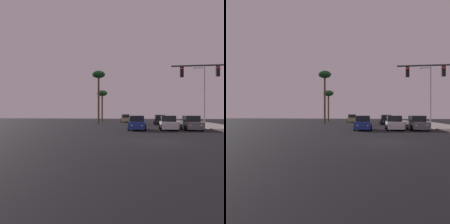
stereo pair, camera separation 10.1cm
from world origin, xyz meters
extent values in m
plane|color=black|center=(0.00, 0.00, 0.00)|extent=(120.00, 120.00, 0.00)
cube|color=black|center=(1.90, 22.38, 0.58)|extent=(1.83, 4.21, 0.80)
cube|color=black|center=(1.90, 22.53, 1.33)|extent=(1.61, 2.01, 0.70)
cylinder|color=black|center=(1.00, 21.08, 0.32)|extent=(0.24, 0.64, 0.64)
cylinder|color=black|center=(2.80, 21.08, 0.32)|extent=(0.24, 0.64, 0.64)
cylinder|color=black|center=(1.00, 23.68, 0.32)|extent=(0.24, 0.64, 0.64)
cylinder|color=black|center=(2.80, 23.68, 0.32)|extent=(0.24, 0.64, 0.64)
sphere|color=#F2EACC|center=(1.34, 20.26, 0.63)|extent=(0.18, 0.18, 0.18)
sphere|color=#F2EACC|center=(2.46, 20.26, 0.63)|extent=(0.18, 0.18, 0.18)
cube|color=silver|center=(1.95, 10.95, 0.58)|extent=(1.86, 4.23, 0.80)
cube|color=black|center=(1.95, 11.10, 1.33)|extent=(1.63, 2.02, 0.70)
cylinder|color=black|center=(1.05, 9.65, 0.32)|extent=(0.24, 0.64, 0.64)
cylinder|color=black|center=(2.85, 9.65, 0.32)|extent=(0.24, 0.64, 0.64)
cylinder|color=black|center=(1.05, 12.25, 0.32)|extent=(0.24, 0.64, 0.64)
cylinder|color=black|center=(2.85, 12.25, 0.32)|extent=(0.24, 0.64, 0.64)
sphere|color=#F2EACC|center=(1.39, 8.83, 0.63)|extent=(0.18, 0.18, 0.18)
sphere|color=#F2EACC|center=(2.51, 8.83, 0.63)|extent=(0.18, 0.18, 0.18)
cube|color=slate|center=(4.61, 11.06, 0.58)|extent=(1.95, 4.26, 0.80)
cube|color=black|center=(4.61, 11.21, 1.33)|extent=(1.67, 2.06, 0.70)
cylinder|color=black|center=(3.71, 9.76, 0.32)|extent=(0.24, 0.64, 0.64)
cylinder|color=black|center=(5.51, 9.76, 0.32)|extent=(0.24, 0.64, 0.64)
cylinder|color=black|center=(3.71, 12.36, 0.32)|extent=(0.24, 0.64, 0.64)
cylinder|color=black|center=(5.51, 12.36, 0.32)|extent=(0.24, 0.64, 0.64)
sphere|color=#F2EACC|center=(4.05, 8.94, 0.63)|extent=(0.18, 0.18, 0.18)
sphere|color=#F2EACC|center=(5.17, 8.94, 0.63)|extent=(0.18, 0.18, 0.18)
cube|color=navy|center=(-1.70, 10.32, 0.58)|extent=(1.89, 4.24, 0.80)
cube|color=black|center=(-1.70, 10.47, 1.33)|extent=(1.64, 2.04, 0.70)
cylinder|color=black|center=(-2.60, 9.02, 0.32)|extent=(0.24, 0.64, 0.64)
cylinder|color=black|center=(-0.80, 9.02, 0.32)|extent=(0.24, 0.64, 0.64)
cylinder|color=black|center=(-2.60, 11.62, 0.32)|extent=(0.24, 0.64, 0.64)
cylinder|color=black|center=(-0.80, 11.62, 0.32)|extent=(0.24, 0.64, 0.64)
sphere|color=#F2EACC|center=(-2.26, 8.20, 0.63)|extent=(0.18, 0.18, 0.18)
sphere|color=#F2EACC|center=(-1.15, 8.20, 0.63)|extent=(0.18, 0.18, 0.18)
cube|color=tan|center=(-4.58, 31.91, 0.58)|extent=(1.81, 4.21, 0.80)
cube|color=black|center=(-4.58, 32.06, 1.33)|extent=(1.61, 2.01, 0.70)
cylinder|color=black|center=(-5.48, 30.61, 0.32)|extent=(0.24, 0.64, 0.64)
cylinder|color=black|center=(-3.68, 30.61, 0.32)|extent=(0.24, 0.64, 0.64)
cylinder|color=black|center=(-5.48, 33.22, 0.32)|extent=(0.24, 0.64, 0.64)
cylinder|color=black|center=(-3.68, 33.22, 0.32)|extent=(0.24, 0.64, 0.64)
sphere|color=#F2EACC|center=(-5.14, 29.79, 0.63)|extent=(0.18, 0.18, 0.18)
sphere|color=#F2EACC|center=(-4.02, 29.79, 0.63)|extent=(0.18, 0.18, 0.18)
cylinder|color=#38383D|center=(4.53, 4.64, 6.22)|extent=(6.13, 0.14, 0.14)
cube|color=black|center=(5.45, 4.64, 5.67)|extent=(0.30, 0.24, 0.90)
sphere|color=red|center=(5.45, 4.50, 5.94)|extent=(0.20, 0.20, 0.20)
cube|color=black|center=(2.39, 4.64, 5.67)|extent=(0.30, 0.24, 0.90)
sphere|color=red|center=(2.39, 4.50, 5.94)|extent=(0.20, 0.20, 0.20)
cylinder|color=#99999E|center=(8.39, 19.52, 4.62)|extent=(0.18, 0.18, 9.00)
cylinder|color=#99999E|center=(7.69, 19.52, 8.97)|extent=(1.40, 0.10, 0.10)
ellipsoid|color=silver|center=(6.99, 19.52, 8.92)|extent=(0.50, 0.24, 0.20)
cylinder|color=brown|center=(-10.22, 34.00, 3.04)|extent=(0.36, 0.36, 6.08)
ellipsoid|color=#1E5123|center=(-10.22, 34.00, 6.56)|extent=(2.40, 2.40, 1.32)
cylinder|color=brown|center=(-9.07, 24.00, 4.32)|extent=(0.36, 0.36, 8.65)
ellipsoid|color=#1E5123|center=(-9.07, 24.00, 9.13)|extent=(2.40, 2.40, 1.32)
camera|label=1|loc=(-1.21, -15.58, 2.00)|focal=35.00mm
camera|label=2|loc=(-1.11, -15.57, 2.00)|focal=35.00mm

